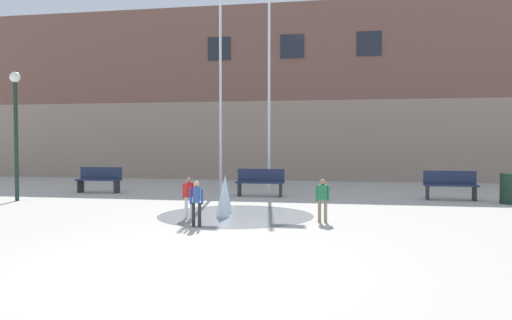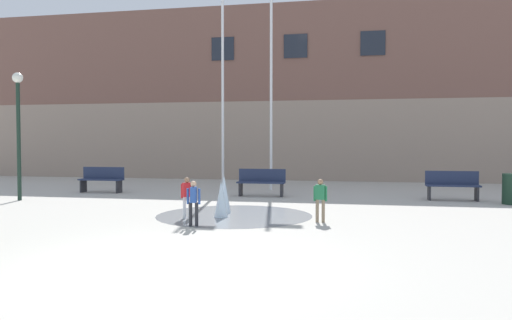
% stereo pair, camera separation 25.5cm
% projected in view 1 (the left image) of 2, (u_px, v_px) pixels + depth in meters
% --- Properties ---
extents(ground_plane, '(100.00, 100.00, 0.00)m').
position_uv_depth(ground_plane, '(168.00, 268.00, 7.24)').
color(ground_plane, '#B2ADA3').
extents(library_building, '(36.00, 6.05, 8.33)m').
position_uv_depth(library_building, '(298.00, 97.00, 26.22)').
color(library_building, gray).
rests_on(library_building, ground).
extents(splash_fountain, '(3.86, 3.86, 1.00)m').
position_uv_depth(splash_fountain, '(228.00, 203.00, 12.41)').
color(splash_fountain, gray).
rests_on(splash_fountain, ground).
extents(park_bench_far_left, '(1.60, 0.44, 0.91)m').
position_uv_depth(park_bench_far_left, '(99.00, 179.00, 17.88)').
color(park_bench_far_left, '#28282D').
rests_on(park_bench_far_left, ground).
extents(park_bench_center, '(1.60, 0.44, 0.91)m').
position_uv_depth(park_bench_center, '(260.00, 182.00, 16.72)').
color(park_bench_center, '#28282D').
rests_on(park_bench_center, ground).
extents(park_bench_near_trashcan, '(1.60, 0.44, 0.91)m').
position_uv_depth(park_bench_near_trashcan, '(450.00, 185.00, 15.64)').
color(park_bench_near_trashcan, '#28282D').
rests_on(park_bench_near_trashcan, ground).
extents(child_in_fountain, '(0.31, 0.24, 0.99)m').
position_uv_depth(child_in_fountain, '(189.00, 194.00, 11.83)').
color(child_in_fountain, silver).
rests_on(child_in_fountain, ground).
extents(child_with_pink_shirt, '(0.31, 0.17, 0.99)m').
position_uv_depth(child_with_pink_shirt, '(323.00, 197.00, 11.33)').
color(child_with_pink_shirt, '#89755B').
rests_on(child_with_pink_shirt, ground).
extents(child_running, '(0.31, 0.23, 0.99)m').
position_uv_depth(child_running, '(196.00, 200.00, 10.74)').
color(child_running, '#28282D').
rests_on(child_running, ground).
extents(flagpole_left, '(0.80, 0.10, 8.91)m').
position_uv_depth(flagpole_left, '(221.00, 66.00, 19.03)').
color(flagpole_left, silver).
rests_on(flagpole_left, ground).
extents(flagpole_right, '(0.80, 0.10, 8.38)m').
position_uv_depth(flagpole_right, '(270.00, 72.00, 18.71)').
color(flagpole_right, silver).
rests_on(flagpole_right, ground).
extents(lamp_post_left_lane, '(0.32, 0.32, 3.97)m').
position_uv_depth(lamp_post_left_lane, '(16.00, 117.00, 15.31)').
color(lamp_post_left_lane, '#192D23').
rests_on(lamp_post_left_lane, ground).
extents(trash_can, '(0.56, 0.56, 0.90)m').
position_uv_depth(trash_can, '(510.00, 189.00, 14.67)').
color(trash_can, '#193323').
rests_on(trash_can, ground).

